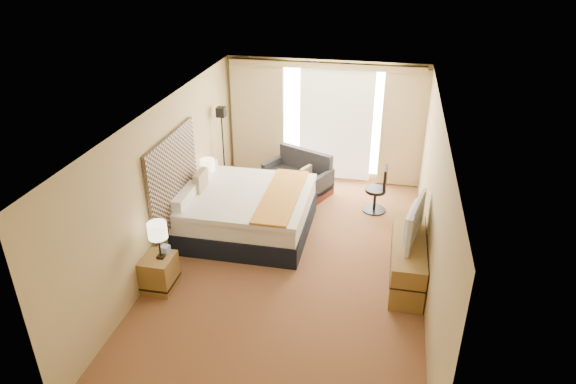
% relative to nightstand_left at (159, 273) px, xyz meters
% --- Properties ---
extents(floor, '(4.20, 7.00, 0.02)m').
position_rel_nightstand_left_xyz_m(floor, '(1.87, 1.05, -0.28)').
color(floor, maroon).
rests_on(floor, ground).
extents(ceiling, '(4.20, 7.00, 0.02)m').
position_rel_nightstand_left_xyz_m(ceiling, '(1.87, 1.05, 2.33)').
color(ceiling, white).
rests_on(ceiling, wall_back).
extents(wall_back, '(4.20, 0.02, 2.60)m').
position_rel_nightstand_left_xyz_m(wall_back, '(1.87, 4.55, 1.02)').
color(wall_back, tan).
rests_on(wall_back, ground).
extents(wall_front, '(4.20, 0.02, 2.60)m').
position_rel_nightstand_left_xyz_m(wall_front, '(1.87, -2.45, 1.02)').
color(wall_front, tan).
rests_on(wall_front, ground).
extents(wall_left, '(0.02, 7.00, 2.60)m').
position_rel_nightstand_left_xyz_m(wall_left, '(-0.23, 1.05, 1.02)').
color(wall_left, tan).
rests_on(wall_left, ground).
extents(wall_right, '(0.02, 7.00, 2.60)m').
position_rel_nightstand_left_xyz_m(wall_right, '(3.97, 1.05, 1.02)').
color(wall_right, tan).
rests_on(wall_right, ground).
extents(headboard, '(0.06, 1.85, 1.50)m').
position_rel_nightstand_left_xyz_m(headboard, '(-0.19, 1.25, 1.01)').
color(headboard, black).
rests_on(headboard, wall_left).
extents(nightstand_left, '(0.45, 0.52, 0.55)m').
position_rel_nightstand_left_xyz_m(nightstand_left, '(0.00, 0.00, 0.00)').
color(nightstand_left, olive).
rests_on(nightstand_left, floor).
extents(nightstand_right, '(0.45, 0.52, 0.55)m').
position_rel_nightstand_left_xyz_m(nightstand_right, '(0.00, 2.50, 0.00)').
color(nightstand_right, olive).
rests_on(nightstand_right, floor).
extents(media_dresser, '(0.50, 1.80, 0.70)m').
position_rel_nightstand_left_xyz_m(media_dresser, '(3.70, 1.05, 0.07)').
color(media_dresser, olive).
rests_on(media_dresser, floor).
extents(window, '(2.30, 0.02, 2.30)m').
position_rel_nightstand_left_xyz_m(window, '(2.12, 4.52, 1.04)').
color(window, silver).
rests_on(window, wall_back).
extents(curtains, '(4.12, 0.19, 2.56)m').
position_rel_nightstand_left_xyz_m(curtains, '(1.87, 4.44, 1.13)').
color(curtains, beige).
rests_on(curtains, floor).
extents(bed, '(2.30, 2.11, 1.12)m').
position_rel_nightstand_left_xyz_m(bed, '(0.81, 1.90, 0.13)').
color(bed, black).
rests_on(bed, floor).
extents(loveseat, '(1.55, 1.24, 0.85)m').
position_rel_nightstand_left_xyz_m(loveseat, '(1.47, 3.71, 0.01)').
color(loveseat, '#531F17').
rests_on(loveseat, floor).
extents(floor_lamp, '(0.23, 0.23, 1.85)m').
position_rel_nightstand_left_xyz_m(floor_lamp, '(-0.03, 3.35, 1.03)').
color(floor_lamp, black).
rests_on(floor_lamp, floor).
extents(desk_chair, '(0.45, 0.45, 0.94)m').
position_rel_nightstand_left_xyz_m(desk_chair, '(3.14, 3.15, 0.14)').
color(desk_chair, black).
rests_on(desk_chair, floor).
extents(lamp_left, '(0.29, 0.29, 0.60)m').
position_rel_nightstand_left_xyz_m(lamp_left, '(0.06, 0.01, 0.74)').
color(lamp_left, black).
rests_on(lamp_left, nightstand_left).
extents(lamp_right, '(0.26, 0.26, 0.55)m').
position_rel_nightstand_left_xyz_m(lamp_right, '(-0.06, 2.48, 0.70)').
color(lamp_right, black).
rests_on(lamp_right, nightstand_right).
extents(tissue_box, '(0.14, 0.14, 0.11)m').
position_rel_nightstand_left_xyz_m(tissue_box, '(0.06, 0.16, 0.33)').
color(tissue_box, '#7E9DC2').
rests_on(tissue_box, nightstand_left).
extents(telephone, '(0.22, 0.18, 0.08)m').
position_rel_nightstand_left_xyz_m(telephone, '(0.01, 2.65, 0.31)').
color(telephone, black).
rests_on(telephone, nightstand_right).
extents(television, '(0.37, 1.10, 0.63)m').
position_rel_nightstand_left_xyz_m(television, '(3.65, 1.07, 0.74)').
color(television, black).
rests_on(television, media_dresser).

